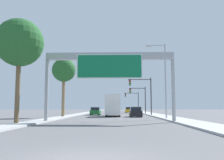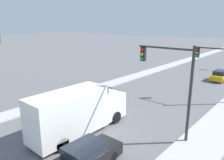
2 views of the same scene
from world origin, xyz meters
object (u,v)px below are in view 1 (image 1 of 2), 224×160
(street_lamp_right, at_px, (163,75))
(sign_gantry, at_px, (110,65))
(traffic_light_near_intersection, at_px, (144,90))
(traffic_light_far_intersection, at_px, (134,99))
(car_near_center, at_px, (136,112))
(car_mid_right, at_px, (129,110))
(palm_tree_foreground, at_px, (19,43))
(car_mid_center, at_px, (95,111))
(truck_box_primary, at_px, (113,106))
(traffic_light_mid_block, at_px, (140,96))
(palm_tree_background, at_px, (64,71))

(street_lamp_right, bearing_deg, sign_gantry, -135.99)
(traffic_light_near_intersection, relative_size, street_lamp_right, 0.71)
(sign_gantry, xyz_separation_m, traffic_light_far_intersection, (5.38, 50.11, -1.77))
(traffic_light_far_intersection, bearing_deg, car_near_center, -92.95)
(sign_gantry, relative_size, car_mid_right, 3.04)
(palm_tree_foreground, bearing_deg, traffic_light_far_intersection, 76.11)
(car_mid_center, distance_m, palm_tree_foreground, 26.97)
(sign_gantry, height_order, street_lamp_right, street_lamp_right)
(traffic_light_far_intersection, bearing_deg, palm_tree_foreground, -103.89)
(sign_gantry, distance_m, truck_box_primary, 16.50)
(traffic_light_near_intersection, xyz_separation_m, palm_tree_foreground, (-13.40, -23.72, 2.65))
(palm_tree_foreground, bearing_deg, car_mid_right, 75.40)
(street_lamp_right, bearing_deg, traffic_light_far_intersection, 91.57)
(traffic_light_mid_block, xyz_separation_m, street_lamp_right, (0.99, -23.75, 1.58))
(car_mid_center, bearing_deg, street_lamp_right, -57.52)
(traffic_light_mid_block, height_order, traffic_light_far_intersection, traffic_light_far_intersection)
(traffic_light_far_intersection, xyz_separation_m, palm_tree_background, (-12.82, -37.84, 2.98))
(street_lamp_right, bearing_deg, palm_tree_background, 157.13)
(car_mid_right, height_order, palm_tree_background, palm_tree_background)
(car_mid_center, bearing_deg, traffic_light_mid_block, 41.09)
(car_mid_center, height_order, traffic_light_near_intersection, traffic_light_near_intersection)
(car_mid_center, distance_m, traffic_light_mid_block, 12.49)
(car_near_center, distance_m, truck_box_primary, 4.34)
(car_mid_right, bearing_deg, palm_tree_foreground, -104.60)
(car_near_center, relative_size, traffic_light_far_intersection, 0.73)
(traffic_light_mid_block, distance_m, traffic_light_far_intersection, 20.00)
(traffic_light_mid_block, distance_m, street_lamp_right, 23.83)
(traffic_light_mid_block, relative_size, street_lamp_right, 0.62)
(car_mid_center, height_order, truck_box_primary, truck_box_primary)
(car_mid_right, relative_size, car_mid_center, 1.03)
(car_near_center, xyz_separation_m, traffic_light_far_intersection, (1.88, 36.45, 3.31))
(car_mid_right, distance_m, palm_tree_background, 30.65)
(traffic_light_near_intersection, distance_m, street_lamp_right, 13.83)
(car_near_center, xyz_separation_m, street_lamp_right, (3.08, -7.31, 4.83))
(car_mid_right, bearing_deg, traffic_light_mid_block, -78.32)
(traffic_light_near_intersection, distance_m, palm_tree_background, 15.33)
(truck_box_primary, xyz_separation_m, palm_tree_background, (-7.45, -3.73, 5.25))
(traffic_light_near_intersection, height_order, traffic_light_far_intersection, traffic_light_near_intersection)
(truck_box_primary, distance_m, palm_tree_background, 9.85)
(truck_box_primary, bearing_deg, car_mid_right, 81.77)
(street_lamp_right, bearing_deg, palm_tree_foreground, -145.47)
(palm_tree_foreground, distance_m, street_lamp_right, 17.67)
(car_near_center, distance_m, traffic_light_near_intersection, 7.76)
(palm_tree_foreground, bearing_deg, sign_gantry, 24.56)
(truck_box_primary, xyz_separation_m, traffic_light_near_intersection, (5.49, 4.11, 2.78))
(car_near_center, bearing_deg, palm_tree_background, -172.77)
(traffic_light_mid_block, relative_size, traffic_light_far_intersection, 1.00)
(palm_tree_foreground, bearing_deg, traffic_light_mid_block, 68.19)
(truck_box_primary, xyz_separation_m, palm_tree_foreground, (-7.91, -19.61, 5.44))
(car_mid_center, xyz_separation_m, palm_tree_foreground, (-4.41, -25.80, 6.50))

